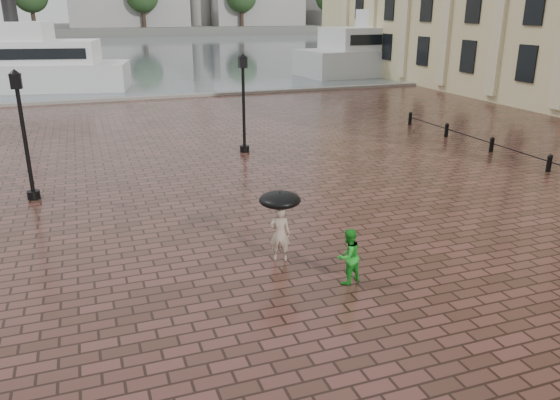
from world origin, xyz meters
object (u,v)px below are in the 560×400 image
at_px(ferry_far, 418,47).
at_px(street_lamps, 59,108).
at_px(adult_pedestrian, 280,234).
at_px(child_pedestrian, 348,256).

bearing_deg(ferry_far, street_lamps, -148.24).
height_order(street_lamps, adult_pedestrian, street_lamps).
bearing_deg(ferry_far, adult_pedestrian, -131.95).
relative_size(adult_pedestrian, ferry_far, 0.06).
relative_size(street_lamps, adult_pedestrian, 10.14).
relative_size(adult_pedestrian, child_pedestrian, 1.07).
relative_size(street_lamps, child_pedestrian, 10.89).
height_order(adult_pedestrian, child_pedestrian, adult_pedestrian).
bearing_deg(adult_pedestrian, ferry_far, -105.38).
bearing_deg(child_pedestrian, adult_pedestrian, -75.57).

